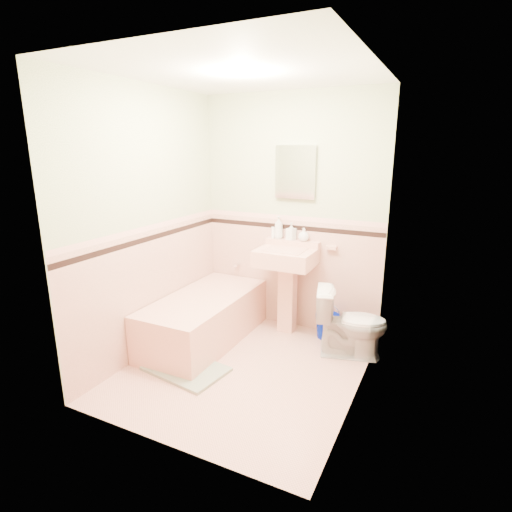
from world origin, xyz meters
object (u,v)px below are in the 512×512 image
at_px(soap_bottle_right, 304,235).
at_px(toilet, 351,323).
at_px(soap_bottle_left, 279,227).
at_px(shoe, 194,359).
at_px(bucket, 327,326).
at_px(sink, 285,292).
at_px(soap_bottle_mid, 291,231).
at_px(bathtub, 205,320).
at_px(medicine_cabinet, 295,172).

height_order(soap_bottle_right, toilet, soap_bottle_right).
bearing_deg(toilet, soap_bottle_left, 53.01).
bearing_deg(shoe, soap_bottle_right, 80.18).
bearing_deg(bucket, soap_bottle_right, 163.70).
relative_size(sink, toilet, 1.39).
xyz_separation_m(soap_bottle_mid, shoe, (-0.47, -1.18, -1.03)).
distance_m(toilet, bucket, 0.46).
bearing_deg(soap_bottle_left, bathtub, -126.02).
height_order(bathtub, soap_bottle_right, soap_bottle_right).
height_order(medicine_cabinet, shoe, medicine_cabinet).
bearing_deg(medicine_cabinet, soap_bottle_right, -13.80).
height_order(toilet, bucket, toilet).
relative_size(toilet, shoe, 4.29).
bearing_deg(soap_bottle_right, soap_bottle_left, 180.00).
xyz_separation_m(sink, soap_bottle_mid, (-0.02, 0.18, 0.62)).
height_order(sink, bucket, sink).
distance_m(medicine_cabinet, soap_bottle_right, 0.65).
relative_size(bathtub, toilet, 2.24).
bearing_deg(medicine_cabinet, toilet, -28.16).
bearing_deg(bucket, sink, -169.26).
distance_m(bathtub, medicine_cabinet, 1.78).
relative_size(medicine_cabinet, soap_bottle_right, 3.87).
bearing_deg(shoe, sink, 81.49).
distance_m(soap_bottle_mid, shoe, 1.64).
height_order(medicine_cabinet, soap_bottle_mid, medicine_cabinet).
height_order(soap_bottle_mid, soap_bottle_right, soap_bottle_mid).
xyz_separation_m(sink, soap_bottle_left, (-0.16, 0.18, 0.65)).
bearing_deg(soap_bottle_mid, soap_bottle_right, 0.00).
bearing_deg(toilet, medicine_cabinet, 46.98).
relative_size(bathtub, bucket, 5.91).
distance_m(soap_bottle_right, shoe, 1.67).
xyz_separation_m(toilet, bucket, (-0.30, 0.28, -0.21)).
bearing_deg(bathtub, shoe, -68.25).
bearing_deg(soap_bottle_mid, toilet, -25.77).
xyz_separation_m(soap_bottle_left, soap_bottle_right, (0.29, 0.00, -0.05)).
height_order(toilet, shoe, toilet).
bearing_deg(toilet, bathtub, 88.43).
height_order(sink, medicine_cabinet, medicine_cabinet).
bearing_deg(sink, soap_bottle_left, 132.29).
bearing_deg(medicine_cabinet, soap_bottle_left, -169.62).
bearing_deg(soap_bottle_right, shoe, -117.39).
bearing_deg(bathtub, soap_bottle_mid, 47.08).
height_order(soap_bottle_mid, bucket, soap_bottle_mid).
height_order(bathtub, soap_bottle_mid, soap_bottle_mid).
relative_size(soap_bottle_left, toilet, 0.36).
relative_size(soap_bottle_mid, soap_bottle_right, 1.32).
bearing_deg(soap_bottle_right, bathtub, -138.49).
bearing_deg(soap_bottle_mid, sink, -83.73).
distance_m(sink, soap_bottle_left, 0.69).
distance_m(sink, shoe, 1.19).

